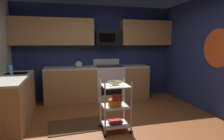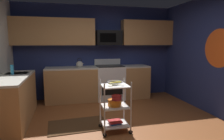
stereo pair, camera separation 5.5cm
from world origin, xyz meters
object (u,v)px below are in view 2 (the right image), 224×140
(mixing_bowl_large, at_px, (115,103))
(mixing_bowl_small, at_px, (117,98))
(rolling_cart, at_px, (115,106))
(kettle, at_px, (80,64))
(oven_range, at_px, (110,82))
(microwave, at_px, (109,38))
(book_stack, at_px, (115,122))
(fruit_bowl, at_px, (115,83))
(dish_soap_bottle, at_px, (12,70))

(mixing_bowl_large, relative_size, mixing_bowl_small, 1.38)
(rolling_cart, xyz_separation_m, kettle, (-0.45, 2.03, 0.54))
(oven_range, height_order, kettle, kettle)
(oven_range, relative_size, kettle, 4.17)
(microwave, bearing_deg, oven_range, -89.74)
(microwave, xyz_separation_m, mixing_bowl_large, (-0.38, -2.14, -1.18))
(oven_range, relative_size, mixing_bowl_small, 6.04)
(mixing_bowl_small, xyz_separation_m, book_stack, (-0.02, 0.04, -0.46))
(rolling_cart, xyz_separation_m, mixing_bowl_large, (-0.01, -0.00, 0.07))
(microwave, bearing_deg, book_stack, -99.81)
(fruit_bowl, distance_m, mixing_bowl_small, 0.26)
(microwave, xyz_separation_m, kettle, (-0.82, -0.11, -0.70))
(fruit_bowl, relative_size, book_stack, 1.13)
(mixing_bowl_small, height_order, dish_soap_bottle, dish_soap_bottle)
(mixing_bowl_large, bearing_deg, oven_range, 79.50)
(kettle, xyz_separation_m, dish_soap_bottle, (-1.43, -0.93, 0.02))
(oven_range, bearing_deg, rolling_cart, -100.32)
(kettle, bearing_deg, oven_range, 0.27)
(mixing_bowl_large, distance_m, mixing_bowl_small, 0.11)
(oven_range, xyz_separation_m, dish_soap_bottle, (-2.26, -0.94, 0.54))
(microwave, height_order, mixing_bowl_large, microwave)
(mixing_bowl_small, bearing_deg, book_stack, 119.50)
(mixing_bowl_large, height_order, mixing_bowl_small, mixing_bowl_small)
(dish_soap_bottle, bearing_deg, mixing_bowl_small, -30.68)
(oven_range, height_order, mixing_bowl_small, oven_range)
(oven_range, relative_size, rolling_cart, 1.20)
(mixing_bowl_small, relative_size, kettle, 0.69)
(microwave, bearing_deg, mixing_bowl_small, -99.13)
(fruit_bowl, bearing_deg, oven_range, 79.68)
(mixing_bowl_small, bearing_deg, microwave, 80.87)
(mixing_bowl_small, bearing_deg, kettle, 102.96)
(book_stack, bearing_deg, microwave, 80.19)
(fruit_bowl, bearing_deg, kettle, 102.63)
(book_stack, bearing_deg, oven_range, 79.68)
(microwave, bearing_deg, mixing_bowl_large, -99.98)
(rolling_cart, bearing_deg, fruit_bowl, 0.00)
(microwave, relative_size, rolling_cart, 0.77)
(dish_soap_bottle, bearing_deg, book_stack, -30.14)
(oven_range, bearing_deg, mixing_bowl_large, -100.50)
(mixing_bowl_large, xyz_separation_m, book_stack, (0.01, 0.00, -0.36))
(rolling_cart, xyz_separation_m, fruit_bowl, (0.00, 0.00, 0.42))
(mixing_bowl_small, relative_size, dish_soap_bottle, 0.91)
(microwave, relative_size, kettle, 2.65)
(rolling_cart, height_order, book_stack, rolling_cart)
(rolling_cart, distance_m, mixing_bowl_small, 0.17)
(kettle, bearing_deg, rolling_cart, -77.37)
(mixing_bowl_large, xyz_separation_m, dish_soap_bottle, (-1.88, 1.10, 0.50))
(microwave, height_order, rolling_cart, microwave)
(mixing_bowl_large, bearing_deg, dish_soap_bottle, 149.78)
(oven_range, xyz_separation_m, mixing_bowl_large, (-0.38, -2.03, 0.04))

